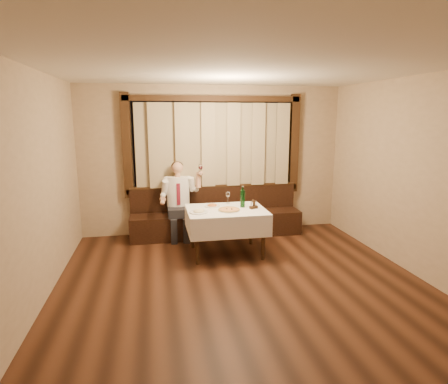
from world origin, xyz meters
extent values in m
cube|color=black|center=(0.00, 0.00, -0.01)|extent=(5.00, 6.00, 0.01)
cube|color=silver|center=(0.00, 0.00, 2.80)|extent=(5.00, 6.00, 0.01)
cube|color=tan|center=(0.00, 3.00, 1.40)|extent=(5.00, 0.01, 2.80)
cube|color=tan|center=(-2.50, 0.00, 1.40)|extent=(0.01, 6.00, 2.80)
cube|color=tan|center=(2.50, 0.00, 1.40)|extent=(0.01, 6.00, 2.80)
cube|color=black|center=(0.00, 2.98, 1.70)|extent=(3.00, 0.02, 1.60)
cube|color=orange|center=(-0.70, 2.97, 1.40)|extent=(0.50, 0.01, 0.40)
cube|color=black|center=(0.00, 2.94, 0.85)|extent=(3.30, 0.12, 0.10)
cube|color=black|center=(0.00, 2.94, 2.55)|extent=(3.30, 0.12, 0.10)
cube|color=black|center=(-1.60, 2.94, 1.70)|extent=(0.16, 0.12, 1.90)
cube|color=black|center=(1.60, 2.94, 1.70)|extent=(0.16, 0.12, 1.90)
cube|color=#9A8963|center=(0.00, 2.88, 1.70)|extent=(2.90, 0.08, 1.55)
cube|color=black|center=(0.00, 2.68, 0.23)|extent=(3.20, 0.60, 0.45)
cube|color=black|center=(0.00, 2.92, 0.68)|extent=(3.20, 0.12, 0.45)
cube|color=black|center=(0.00, 2.92, 0.92)|extent=(3.20, 0.14, 0.04)
cylinder|color=black|center=(-0.52, 1.33, 0.35)|extent=(0.06, 0.06, 0.71)
cylinder|color=black|center=(0.52, 1.33, 0.35)|extent=(0.06, 0.06, 0.71)
cylinder|color=black|center=(-0.52, 2.07, 0.35)|extent=(0.06, 0.06, 0.71)
cylinder|color=black|center=(0.52, 2.07, 0.35)|extent=(0.06, 0.06, 0.71)
cube|color=black|center=(0.00, 1.70, 0.73)|extent=(1.20, 0.90, 0.04)
cube|color=white|center=(0.00, 1.70, 0.75)|extent=(1.26, 0.96, 0.01)
cube|color=white|center=(0.00, 1.22, 0.58)|extent=(1.26, 0.01, 0.35)
cube|color=white|center=(0.00, 2.18, 0.58)|extent=(1.26, 0.01, 0.35)
cube|color=white|center=(-0.63, 1.70, 0.58)|extent=(0.01, 0.96, 0.35)
cube|color=white|center=(0.63, 1.70, 0.58)|extent=(0.01, 0.96, 0.35)
cylinder|color=white|center=(0.02, 1.59, 0.76)|extent=(0.36, 0.36, 0.01)
cylinder|color=#C8491E|center=(0.02, 1.59, 0.77)|extent=(0.33, 0.33, 0.01)
torus|color=tan|center=(0.02, 1.59, 0.78)|extent=(0.34, 0.34, 0.03)
sphere|color=black|center=(-0.01, 1.62, 0.78)|extent=(0.02, 0.02, 0.02)
sphere|color=black|center=(0.07, 1.58, 0.78)|extent=(0.02, 0.02, 0.02)
cylinder|color=white|center=(-0.20, 1.91, 0.76)|extent=(0.26, 0.26, 0.02)
ellipsoid|color=#B64C1D|center=(-0.20, 1.91, 0.81)|extent=(0.16, 0.16, 0.07)
cylinder|color=white|center=(-0.47, 1.56, 0.76)|extent=(0.29, 0.29, 0.02)
ellipsoid|color=beige|center=(-0.47, 1.56, 0.81)|extent=(0.18, 0.18, 0.08)
cylinder|color=#0E4214|center=(0.29, 1.79, 0.90)|extent=(0.08, 0.08, 0.29)
cylinder|color=#0E4214|center=(0.29, 1.79, 1.07)|extent=(0.03, 0.03, 0.07)
cylinder|color=silver|center=(0.29, 1.79, 1.10)|extent=(0.04, 0.04, 0.01)
cylinder|color=white|center=(0.10, 2.08, 0.76)|extent=(0.07, 0.07, 0.01)
cylinder|color=white|center=(0.10, 2.08, 0.82)|extent=(0.01, 0.01, 0.11)
ellipsoid|color=white|center=(0.10, 2.08, 0.92)|extent=(0.08, 0.08, 0.09)
cube|color=black|center=(0.45, 1.66, 0.78)|extent=(0.15, 0.11, 0.04)
cube|color=black|center=(0.45, 1.66, 0.85)|extent=(0.04, 0.07, 0.10)
cylinder|color=white|center=(0.41, 1.64, 0.83)|extent=(0.04, 0.04, 0.08)
cylinder|color=silver|center=(0.41, 1.64, 0.87)|extent=(0.04, 0.04, 0.01)
cylinder|color=white|center=(0.48, 1.67, 0.83)|extent=(0.04, 0.04, 0.08)
cylinder|color=silver|center=(0.48, 1.67, 0.87)|extent=(0.04, 0.04, 0.01)
cube|color=black|center=(-0.71, 2.56, 0.53)|extent=(0.40, 0.45, 0.16)
cube|color=black|center=(-0.82, 2.34, 0.23)|extent=(0.11, 0.12, 0.45)
cube|color=black|center=(-0.60, 2.34, 0.23)|extent=(0.11, 0.12, 0.45)
ellipsoid|color=white|center=(-0.71, 2.71, 0.88)|extent=(0.42, 0.26, 0.54)
cube|color=maroon|center=(-0.71, 2.58, 0.85)|extent=(0.06, 0.01, 0.40)
cylinder|color=tan|center=(-0.71, 2.71, 1.19)|extent=(0.10, 0.10, 0.08)
sphere|color=tan|center=(-0.71, 2.71, 1.32)|extent=(0.21, 0.21, 0.21)
ellipsoid|color=black|center=(-0.71, 2.74, 1.34)|extent=(0.21, 0.21, 0.16)
sphere|color=white|center=(-0.91, 2.71, 1.10)|extent=(0.13, 0.13, 0.13)
sphere|color=white|center=(-0.51, 2.71, 1.10)|extent=(0.13, 0.13, 0.13)
sphere|color=tan|center=(-1.01, 2.30, 0.77)|extent=(0.08, 0.08, 0.08)
sphere|color=tan|center=(-0.31, 2.54, 1.23)|extent=(0.10, 0.10, 0.10)
cylinder|color=white|center=(-0.31, 2.51, 1.27)|extent=(0.01, 0.01, 0.11)
ellipsoid|color=white|center=(-0.31, 2.51, 1.35)|extent=(0.08, 0.08, 0.10)
ellipsoid|color=#4C070F|center=(-0.31, 2.51, 1.33)|extent=(0.07, 0.07, 0.06)
camera|label=1|loc=(-1.12, -4.07, 2.25)|focal=30.00mm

